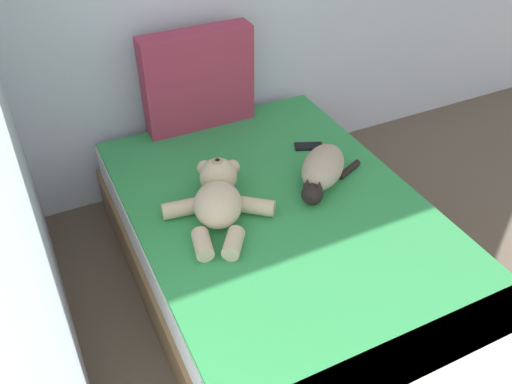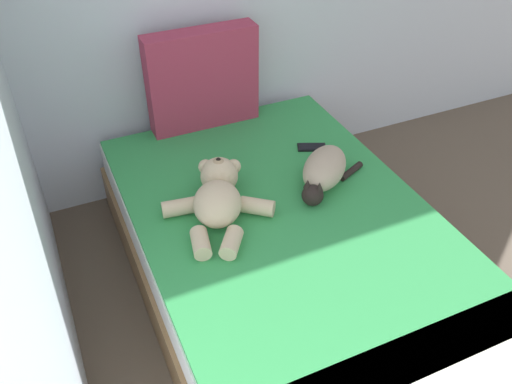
% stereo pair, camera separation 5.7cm
% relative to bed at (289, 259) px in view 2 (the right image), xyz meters
% --- Properties ---
extents(wall_left, '(0.06, 4.18, 2.51)m').
position_rel_bed_xyz_m(wall_left, '(-1.02, -0.93, 1.03)').
color(wall_left, silver).
rests_on(wall_left, ground_plane).
extents(bed, '(1.32, 2.06, 0.45)m').
position_rel_bed_xyz_m(bed, '(0.00, 0.00, 0.00)').
color(bed, olive).
rests_on(bed, ground_plane).
extents(patterned_cushion, '(0.60, 0.13, 0.54)m').
position_rel_bed_xyz_m(patterned_cushion, '(-0.05, 0.95, 0.50)').
color(patterned_cushion, '#A5334C').
rests_on(patterned_cushion, bed).
extents(cat, '(0.42, 0.37, 0.15)m').
position_rel_bed_xyz_m(cat, '(0.27, 0.19, 0.30)').
color(cat, tan).
rests_on(cat, bed).
extents(teddy_bear, '(0.48, 0.58, 0.19)m').
position_rel_bed_xyz_m(teddy_bear, '(-0.26, 0.20, 0.31)').
color(teddy_bear, beige).
rests_on(teddy_bear, bed).
extents(cell_phone, '(0.16, 0.12, 0.01)m').
position_rel_bed_xyz_m(cell_phone, '(0.37, 0.48, 0.23)').
color(cell_phone, black).
rests_on(cell_phone, bed).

